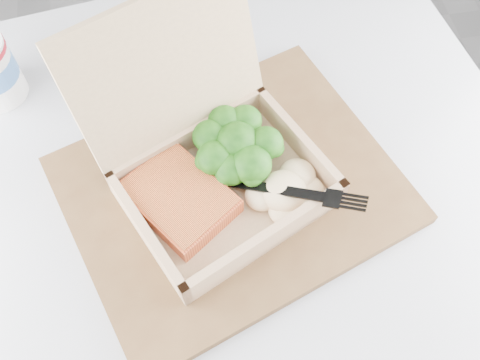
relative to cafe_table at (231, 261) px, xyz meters
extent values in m
plane|color=gray|center=(0.56, 0.16, -0.54)|extent=(4.00, 4.00, 0.00)
cylinder|color=black|center=(0.00, 0.00, -0.53)|extent=(0.44, 0.44, 0.02)
cylinder|color=black|center=(0.00, 0.00, -0.19)|extent=(0.08, 0.08, 0.70)
cube|color=#A4A6AE|center=(0.00, 0.00, 0.17)|extent=(0.91, 0.91, 0.03)
cube|color=brown|center=(0.01, 0.02, 0.20)|extent=(0.46, 0.42, 0.02)
cube|color=tan|center=(0.00, 0.01, 0.21)|extent=(0.27, 0.25, 0.01)
cube|color=#A47F5D|center=(-0.10, -0.04, 0.23)|extent=(0.08, 0.16, 0.05)
cube|color=#A47F5D|center=(0.09, 0.05, 0.23)|extent=(0.08, 0.16, 0.05)
cube|color=#A47F5D|center=(0.03, -0.07, 0.23)|extent=(0.20, 0.10, 0.05)
cube|color=#A47F5D|center=(-0.04, 0.08, 0.23)|extent=(0.20, 0.10, 0.05)
cube|color=tan|center=(-0.05, 0.11, 0.33)|extent=(0.23, 0.15, 0.17)
cube|color=#CF5E28|center=(-0.06, 0.00, 0.23)|extent=(0.14, 0.15, 0.02)
ellipsoid|color=beige|center=(0.06, -0.01, 0.23)|extent=(0.09, 0.08, 0.03)
cube|color=black|center=(0.00, 0.01, 0.24)|extent=(0.10, 0.06, 0.03)
cube|color=black|center=(0.07, -0.02, 0.24)|extent=(0.05, 0.04, 0.01)
cube|color=white|center=(-0.01, 0.21, 0.19)|extent=(0.11, 0.16, 0.00)
camera|label=1|loc=(-0.04, -0.28, 0.77)|focal=40.00mm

